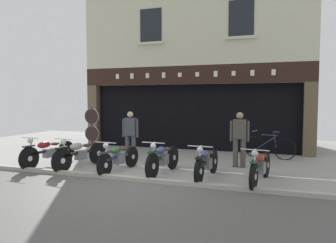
% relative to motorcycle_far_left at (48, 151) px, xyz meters
% --- Properties ---
extents(ground, '(21.09, 22.00, 0.18)m').
position_rel_motorcycle_far_left_xyz_m(ground, '(3.26, -1.88, -0.47)').
color(ground, '#97968F').
extents(shop_facade, '(9.39, 4.42, 6.72)m').
position_rel_motorcycle_far_left_xyz_m(shop_facade, '(3.26, 6.08, 1.35)').
color(shop_facade, black).
rests_on(shop_facade, ground).
extents(motorcycle_far_left, '(0.62, 2.10, 0.92)m').
position_rel_motorcycle_far_left_xyz_m(motorcycle_far_left, '(0.00, 0.00, 0.00)').
color(motorcycle_far_left, black).
rests_on(motorcycle_far_left, ground).
extents(motorcycle_left, '(0.64, 2.09, 0.93)m').
position_rel_motorcycle_far_left_xyz_m(motorcycle_left, '(1.14, -0.01, 0.01)').
color(motorcycle_left, black).
rests_on(motorcycle_left, ground).
extents(motorcycle_center_left, '(0.62, 1.96, 0.90)m').
position_rel_motorcycle_far_left_xyz_m(motorcycle_center_left, '(2.40, -0.04, -0.02)').
color(motorcycle_center_left, black).
rests_on(motorcycle_center_left, ground).
extents(motorcycle_center, '(0.62, 2.00, 0.93)m').
position_rel_motorcycle_far_left_xyz_m(motorcycle_center, '(3.64, 0.11, 0.00)').
color(motorcycle_center, black).
rests_on(motorcycle_center, ground).
extents(motorcycle_center_right, '(0.62, 1.95, 0.91)m').
position_rel_motorcycle_far_left_xyz_m(motorcycle_center_right, '(4.84, 0.03, -0.01)').
color(motorcycle_center_right, black).
rests_on(motorcycle_center_right, ground).
extents(motorcycle_right, '(0.62, 2.05, 0.91)m').
position_rel_motorcycle_far_left_xyz_m(motorcycle_right, '(6.15, -0.05, -0.01)').
color(motorcycle_right, black).
rests_on(motorcycle_right, ground).
extents(salesman_left, '(0.56, 0.26, 1.60)m').
position_rel_motorcycle_far_left_xyz_m(salesman_left, '(1.89, 1.74, 0.45)').
color(salesman_left, '#3D424C').
rests_on(salesman_left, ground).
extents(shopkeeper_center, '(0.56, 0.26, 1.62)m').
position_rel_motorcycle_far_left_xyz_m(shopkeeper_center, '(5.47, 1.67, 0.47)').
color(shopkeeper_center, '#47423D').
rests_on(shopkeeper_center, ground).
extents(tyre_sign_pole, '(0.59, 0.06, 1.71)m').
position_rel_motorcycle_far_left_xyz_m(tyre_sign_pole, '(0.02, 2.37, 0.60)').
color(tyre_sign_pole, '#232328').
rests_on(tyre_sign_pole, ground).
extents(advert_board_near, '(0.68, 0.03, 1.08)m').
position_rel_motorcycle_far_left_xyz_m(advert_board_near, '(5.42, 4.50, 1.24)').
color(advert_board_near, silver).
extents(leaning_bicycle, '(1.70, 0.61, 0.96)m').
position_rel_motorcycle_far_left_xyz_m(leaning_bicycle, '(6.27, 3.46, -0.05)').
color(leaning_bicycle, black).
rests_on(leaning_bicycle, ground).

